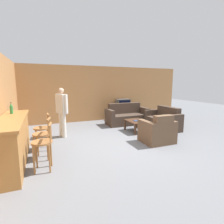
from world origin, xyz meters
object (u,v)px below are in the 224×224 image
at_px(tv_unit, 123,115).
at_px(person_by_window, 62,110).
at_px(bar_chair_mid, 43,137).
at_px(armchair_near, 158,132).
at_px(coffee_table, 136,122).
at_px(bar_chair_near, 43,145).
at_px(book_on_table, 136,121).
at_px(bar_chair_far, 42,130).
at_px(loveseat_right, 163,121).
at_px(tv, 123,104).
at_px(bottle, 11,109).
at_px(couch_far, 127,117).

relative_size(tv_unit, person_by_window, 0.59).
distance_m(bar_chair_mid, armchair_near, 3.26).
bearing_deg(coffee_table, bar_chair_mid, -158.89).
relative_size(bar_chair_near, person_by_window, 0.60).
relative_size(book_on_table, person_by_window, 0.13).
distance_m(bar_chair_far, coffee_table, 3.34).
height_order(bar_chair_near, bar_chair_mid, same).
height_order(bar_chair_far, person_by_window, person_by_window).
distance_m(bar_chair_mid, bar_chair_far, 0.62).
xyz_separation_m(loveseat_right, tv, (-0.74, 2.20, 0.45)).
xyz_separation_m(coffee_table, book_on_table, (-0.02, -0.05, 0.08)).
bearing_deg(loveseat_right, bottle, -173.47).
bearing_deg(book_on_table, person_by_window, 170.94).
xyz_separation_m(bar_chair_mid, tv, (3.74, 3.43, 0.23)).
height_order(bar_chair_far, bottle, bottle).
bearing_deg(bottle, loveseat_right, 6.53).
height_order(tv, person_by_window, person_by_window).
bearing_deg(bar_chair_far, couch_far, 28.57).
bearing_deg(tv_unit, bar_chair_near, -132.74).
bearing_deg(bar_chair_mid, person_by_window, 68.66).
bearing_deg(armchair_near, bar_chair_far, 168.15).
height_order(armchair_near, person_by_window, person_by_window).
bearing_deg(bottle, bar_chair_far, -1.64).
distance_m(couch_far, armchair_near, 2.61).
distance_m(armchair_near, person_by_window, 3.17).
bearing_deg(coffee_table, loveseat_right, -1.59).
xyz_separation_m(bar_chair_mid, armchair_near, (3.25, -0.07, -0.22)).
relative_size(couch_far, book_on_table, 8.53).
relative_size(loveseat_right, coffee_table, 1.66).
bearing_deg(tv, bar_chair_far, -143.09).
bearing_deg(armchair_near, bar_chair_mid, 178.84).
bearing_deg(book_on_table, bar_chair_mid, -159.57).
distance_m(bar_chair_far, loveseat_right, 4.53).
distance_m(bar_chair_near, book_on_table, 3.73).
height_order(bar_chair_near, loveseat_right, bar_chair_near).
height_order(tv_unit, bottle, bottle).
relative_size(bar_chair_near, couch_far, 0.53).
distance_m(coffee_table, bottle, 4.09).
distance_m(tv_unit, book_on_table, 2.29).
xyz_separation_m(bar_chair_near, tv, (3.74, 4.05, 0.23)).
bearing_deg(bottle, tv_unit, 32.25).
relative_size(loveseat_right, tv, 2.24).
distance_m(bar_chair_mid, bottle, 1.13).
bearing_deg(couch_far, coffee_table, -101.13).
bearing_deg(tv_unit, armchair_near, -97.99).
distance_m(couch_far, bottle, 4.69).
height_order(couch_far, person_by_window, person_by_window).
distance_m(armchair_near, coffee_table, 1.33).
height_order(bar_chair_far, loveseat_right, bar_chair_far).
bearing_deg(armchair_near, bar_chair_near, -170.34).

